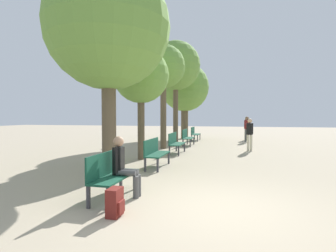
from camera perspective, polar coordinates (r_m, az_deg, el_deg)
name	(u,v)px	position (r m, az deg, el deg)	size (l,w,h in m)	color
ground_plane	(214,209)	(5.21, 9.93, -17.45)	(80.00, 80.00, 0.00)	tan
bench_row_0	(111,172)	(5.85, -12.34, -9.67)	(0.50, 1.59, 0.97)	#144733
bench_row_1	(155,151)	(8.98, -2.87, -5.49)	(0.50, 1.59, 0.97)	#144733
bench_row_2	(175,142)	(12.24, 1.58, -3.44)	(0.50, 1.59, 0.97)	#144733
bench_row_3	(187,136)	(15.56, 4.14, -2.25)	(0.50, 1.59, 0.97)	#144733
bench_row_4	(195,133)	(18.90, 5.79, -1.48)	(0.50, 1.59, 0.97)	#144733
tree_row_0	(108,28)	(8.35, -12.89, 20.01)	(3.64, 3.64, 6.17)	brown
tree_row_1	(141,76)	(10.72, -5.92, 10.76)	(2.25, 2.25, 4.51)	brown
tree_row_2	(163,68)	(14.29, -1.03, 12.55)	(2.33, 2.33, 5.57)	brown
tree_row_3	(176,66)	(17.51, 1.68, 12.87)	(3.20, 3.20, 6.64)	brown
tree_row_4	(185,88)	(20.73, 3.64, 8.31)	(3.77, 3.77, 5.90)	brown
person_seated	(124,164)	(5.82, -9.63, -8.23)	(0.60, 0.34, 1.31)	#4C4C4C
backpack	(115,202)	(4.83, -11.46, -16.01)	(0.25, 0.33, 0.49)	maroon
pedestrian_near	(247,127)	(18.59, 16.80, -0.27)	(0.35, 0.29, 1.73)	#4C4C4C
pedestrian_mid	(250,132)	(13.70, 17.37, -1.36)	(0.33, 0.27, 1.62)	beige
pedestrian_far	(246,127)	(19.99, 16.70, -0.29)	(0.33, 0.22, 1.62)	beige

